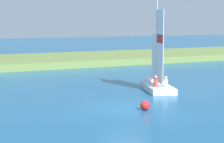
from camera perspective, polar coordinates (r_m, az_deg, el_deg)
The scene contains 4 objects.
ground_plane at distance 22.29m, azimuth 2.00°, elevation -5.06°, with size 200.00×200.00×0.00m, color #195684.
shore_bank at distance 45.91m, azimuth -13.89°, elevation 1.27°, with size 80.00×12.65×0.71m, color olive.
sailboat at distance 29.00m, azimuth 5.84°, elevation -1.48°, with size 3.00×4.89×6.57m.
channel_buoy at distance 21.90m, azimuth 4.50°, elevation -4.62°, with size 0.51×0.51×0.51m, color red.
Camera 1 is at (-10.79, -18.97, 4.54)m, focal length 67.27 mm.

